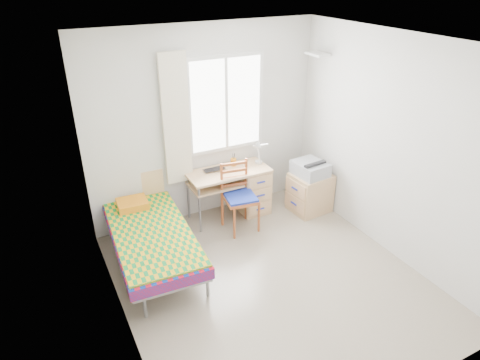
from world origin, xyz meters
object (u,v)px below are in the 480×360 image
bed (150,233)px  desk (247,187)px  cabinet (310,193)px  chair (239,192)px  printer (310,168)px

bed → desk: (1.57, 0.50, -0.01)m
cabinet → bed: bearing=177.7°
desk → chair: 0.46m
bed → cabinet: bearing=6.0°
desk → chair: size_ratio=1.20×
desk → cabinet: (0.81, -0.40, -0.10)m
bed → desk: 1.65m
chair → printer: (1.08, -0.06, 0.14)m
bed → printer: (2.36, 0.12, 0.28)m
desk → printer: bearing=-25.3°
bed → chair: chair is taller
printer → chair: bearing=171.6°
chair → cabinet: bearing=4.7°
bed → printer: bed is taller
bed → cabinet: (2.37, 0.10, -0.11)m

